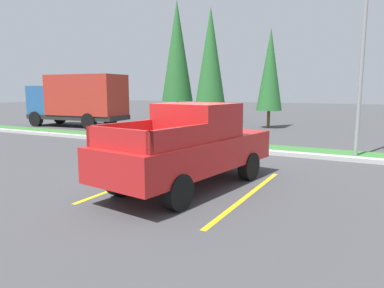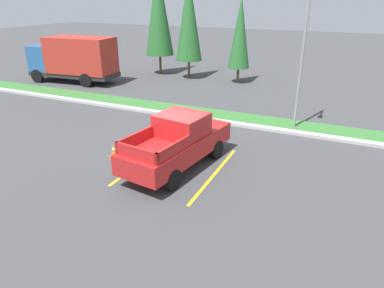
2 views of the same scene
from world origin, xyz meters
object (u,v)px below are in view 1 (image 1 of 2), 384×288
object	(u,v)px
traffic_cone	(97,166)
pickup_truck_main	(191,146)
cypress_tree_left_inner	(210,56)
cypress_tree_center	(270,70)
cargo_truck_distant	(79,99)
cypress_tree_leftmost	(177,51)
street_light	(363,40)

from	to	relation	value
traffic_cone	pickup_truck_main	bearing A→B (deg)	6.04
cypress_tree_left_inner	cypress_tree_center	bearing A→B (deg)	1.39
cypress_tree_center	traffic_cone	bearing A→B (deg)	-92.17
cargo_truck_distant	cypress_tree_leftmost	bearing A→B (deg)	52.12
pickup_truck_main	cypress_tree_center	size ratio (longest dim) A/B	0.87
cargo_truck_distant	cypress_tree_leftmost	xyz separation A→B (m)	(4.34, 5.58, 3.37)
cypress_tree_leftmost	cypress_tree_left_inner	size ratio (longest dim) A/B	1.11
cargo_truck_distant	cypress_tree_left_inner	world-z (taller)	cypress_tree_left_inner
cypress_tree_leftmost	cypress_tree_center	distance (m)	7.27
cypress_tree_leftmost	traffic_cone	bearing A→B (deg)	-67.42
cargo_truck_distant	traffic_cone	world-z (taller)	cargo_truck_distant
cargo_truck_distant	cypress_tree_center	bearing A→B (deg)	24.03
cargo_truck_distant	traffic_cone	bearing A→B (deg)	-42.88
cypress_tree_left_inner	cypress_tree_leftmost	bearing A→B (deg)	168.82
street_light	traffic_cone	xyz separation A→B (m)	(-6.27, -6.53, -3.83)
cypress_tree_left_inner	traffic_cone	xyz separation A→B (m)	(3.54, -15.07, -4.40)
pickup_truck_main	cargo_truck_distant	xyz separation A→B (m)	(-13.70, 9.77, 0.81)
street_light	pickup_truck_main	bearing A→B (deg)	-118.75
street_light	traffic_cone	bearing A→B (deg)	-133.83
cypress_tree_left_inner	cypress_tree_center	world-z (taller)	cypress_tree_left_inner
cargo_truck_distant	cypress_tree_left_inner	distance (m)	9.29
cypress_tree_center	traffic_cone	size ratio (longest dim) A/B	10.44
cargo_truck_distant	street_light	world-z (taller)	street_light
cargo_truck_distant	traffic_cone	xyz separation A→B (m)	(10.85, -10.08, -1.56)
pickup_truck_main	street_light	size ratio (longest dim) A/B	0.76
cargo_truck_distant	cypress_tree_center	size ratio (longest dim) A/B	1.11
street_light	cypress_tree_center	xyz separation A→B (m)	(-5.69, 8.64, -0.44)
street_light	cypress_tree_left_inner	distance (m)	13.02
street_light	cypress_tree_left_inner	world-z (taller)	cypress_tree_left_inner
cargo_truck_distant	traffic_cone	distance (m)	14.89
cargo_truck_distant	cypress_tree_leftmost	size ratio (longest dim) A/B	0.79
pickup_truck_main	cypress_tree_left_inner	size ratio (longest dim) A/B	0.68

